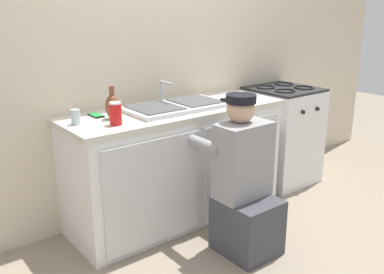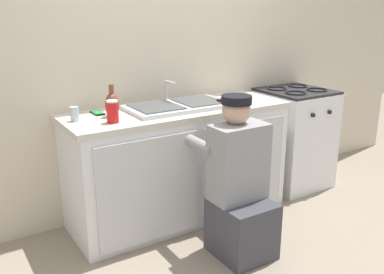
% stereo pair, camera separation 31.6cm
% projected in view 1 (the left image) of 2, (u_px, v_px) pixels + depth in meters
% --- Properties ---
extents(ground_plane, '(12.00, 12.00, 0.00)m').
position_uv_depth(ground_plane, '(200.00, 229.00, 3.31)').
color(ground_plane, gray).
extents(back_wall, '(6.00, 0.10, 2.50)m').
position_uv_depth(back_wall, '(150.00, 59.00, 3.43)').
color(back_wall, beige).
rests_on(back_wall, ground_plane).
extents(counter_cabinet, '(1.74, 0.62, 0.86)m').
position_uv_depth(counter_cabinet, '(177.00, 167.00, 3.40)').
color(counter_cabinet, white).
rests_on(counter_cabinet, ground_plane).
extents(countertop, '(1.78, 0.62, 0.04)m').
position_uv_depth(countertop, '(176.00, 111.00, 3.27)').
color(countertop, beige).
rests_on(countertop, counter_cabinet).
extents(sink_double_basin, '(0.80, 0.44, 0.19)m').
position_uv_depth(sink_double_basin, '(176.00, 106.00, 3.26)').
color(sink_double_basin, silver).
rests_on(sink_double_basin, countertop).
extents(stove_range, '(0.59, 0.62, 0.93)m').
position_uv_depth(stove_range, '(281.00, 135.00, 4.13)').
color(stove_range, white).
rests_on(stove_range, ground_plane).
extents(plumber_person, '(0.42, 0.61, 1.10)m').
position_uv_depth(plumber_person, '(244.00, 189.00, 2.92)').
color(plumber_person, '#3F3F47').
rests_on(plumber_person, ground_plane).
extents(soda_cup_red, '(0.08, 0.08, 0.15)m').
position_uv_depth(soda_cup_red, '(116.00, 114.00, 2.79)').
color(soda_cup_red, red).
rests_on(soda_cup_red, countertop).
extents(water_glass, '(0.06, 0.06, 0.10)m').
position_uv_depth(water_glass, '(75.00, 117.00, 2.81)').
color(water_glass, '#ADC6CC').
rests_on(water_glass, countertop).
extents(cell_phone, '(0.07, 0.14, 0.01)m').
position_uv_depth(cell_phone, '(96.00, 115.00, 3.03)').
color(cell_phone, black).
rests_on(cell_phone, countertop).
extents(vase_decorative, '(0.10, 0.10, 0.23)m').
position_uv_depth(vase_decorative, '(113.00, 106.00, 2.94)').
color(vase_decorative, brown).
rests_on(vase_decorative, countertop).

